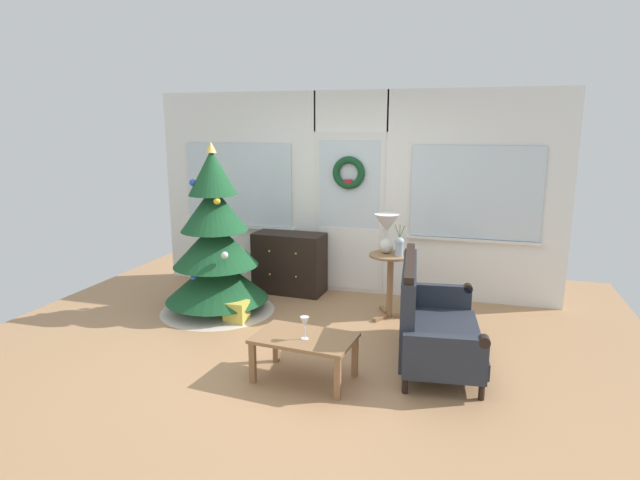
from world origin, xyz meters
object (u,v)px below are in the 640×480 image
(table_lamp, at_px, (387,228))
(flower_vase, at_px, (399,246))
(settee_sofa, at_px, (429,321))
(coffee_table, at_px, (304,343))
(dresser_cabinet, at_px, (289,263))
(christmas_tree, at_px, (216,252))
(side_table, at_px, (390,273))
(wine_glass, at_px, (305,323))
(gift_box, at_px, (236,312))

(table_lamp, xyz_separation_m, flower_vase, (0.16, -0.10, -0.17))
(settee_sofa, height_order, coffee_table, settee_sofa)
(dresser_cabinet, distance_m, settee_sofa, 2.47)
(settee_sofa, xyz_separation_m, table_lamp, (-0.58, 1.06, 0.64))
(flower_vase, bearing_deg, dresser_cabinet, 157.93)
(coffee_table, bearing_deg, christmas_tree, 138.19)
(side_table, xyz_separation_m, flower_vase, (0.10, -0.06, 0.33))
(dresser_cabinet, bearing_deg, wine_glass, -67.52)
(gift_box, bearing_deg, table_lamp, 23.96)
(christmas_tree, distance_m, table_lamp, 1.97)
(wine_glass, bearing_deg, christmas_tree, 137.51)
(coffee_table, xyz_separation_m, gift_box, (-1.14, 1.07, -0.21))
(settee_sofa, bearing_deg, flower_vase, 113.74)
(coffee_table, distance_m, wine_glass, 0.21)
(christmas_tree, xyz_separation_m, side_table, (1.97, 0.36, -0.19))
(coffee_table, bearing_deg, gift_box, 136.79)
(table_lamp, bearing_deg, side_table, -33.69)
(gift_box, bearing_deg, side_table, 21.92)
(christmas_tree, bearing_deg, coffee_table, -41.81)
(side_table, distance_m, coffee_table, 1.78)
(dresser_cabinet, bearing_deg, side_table, -21.38)
(side_table, distance_m, wine_glass, 1.81)
(wine_glass, bearing_deg, table_lamp, 78.16)
(settee_sofa, xyz_separation_m, side_table, (-0.52, 1.02, 0.14))
(settee_sofa, distance_m, side_table, 1.15)
(dresser_cabinet, bearing_deg, coffee_table, -67.49)
(dresser_cabinet, height_order, coffee_table, dresser_cabinet)
(table_lamp, bearing_deg, christmas_tree, -168.20)
(settee_sofa, distance_m, table_lamp, 1.37)
(settee_sofa, distance_m, wine_glass, 1.22)
(dresser_cabinet, xyz_separation_m, coffee_table, (0.93, -2.25, -0.06))
(side_table, height_order, gift_box, side_table)
(wine_glass, bearing_deg, gift_box, 135.95)
(side_table, height_order, table_lamp, table_lamp)
(side_table, xyz_separation_m, coffee_table, (-0.46, -1.71, -0.18))
(christmas_tree, distance_m, gift_box, 0.75)
(side_table, relative_size, table_lamp, 1.66)
(dresser_cabinet, relative_size, gift_box, 3.88)
(flower_vase, bearing_deg, wine_glass, -107.55)
(christmas_tree, distance_m, wine_glass, 2.08)
(settee_sofa, height_order, table_lamp, table_lamp)
(settee_sofa, xyz_separation_m, flower_vase, (-0.42, 0.96, 0.47))
(dresser_cabinet, distance_m, wine_glass, 2.50)
(settee_sofa, relative_size, flower_vase, 4.39)
(wine_glass, height_order, gift_box, wine_glass)
(dresser_cabinet, bearing_deg, flower_vase, -22.07)
(table_lamp, relative_size, gift_box, 1.85)
(gift_box, bearing_deg, coffee_table, -43.21)
(table_lamp, xyz_separation_m, wine_glass, (-0.38, -1.80, -0.49))
(christmas_tree, bearing_deg, settee_sofa, -14.84)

